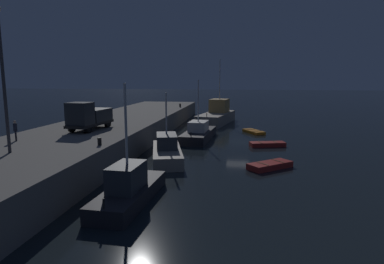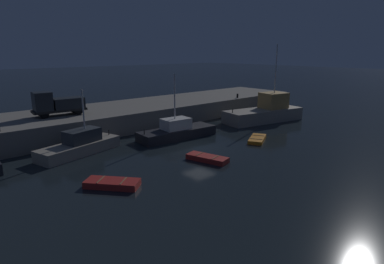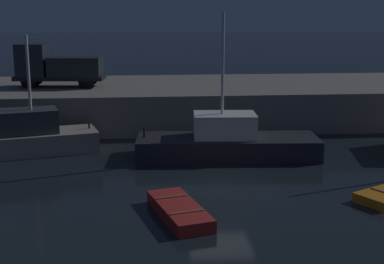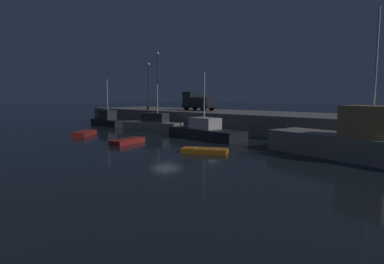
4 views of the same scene
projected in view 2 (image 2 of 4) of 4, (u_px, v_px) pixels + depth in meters
ground_plane at (199, 149)px, 30.98m from camera, size 320.00×320.00×0.00m
pier_quay at (124, 116)px, 40.79m from camera, size 56.31×10.19×2.29m
fishing_trawler_red at (80, 145)px, 29.34m from camera, size 7.99×4.21×5.75m
fishing_boat_blue at (265, 112)px, 42.92m from camera, size 11.35×5.50×9.83m
fishing_boat_white at (177, 131)px, 34.72m from camera, size 8.76×3.32×6.76m
dinghy_orange_near at (112, 183)px, 22.31m from camera, size 3.46×3.73×0.51m
rowboat_white_mid at (257, 139)px, 33.72m from camera, size 3.71×2.90×0.39m
dinghy_red_small at (207, 158)px, 27.57m from camera, size 2.15×3.79×0.47m
utility_truck at (57, 104)px, 34.56m from camera, size 5.51×2.40×2.62m
bollard_central at (237, 96)px, 47.88m from camera, size 0.28×0.28×0.59m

